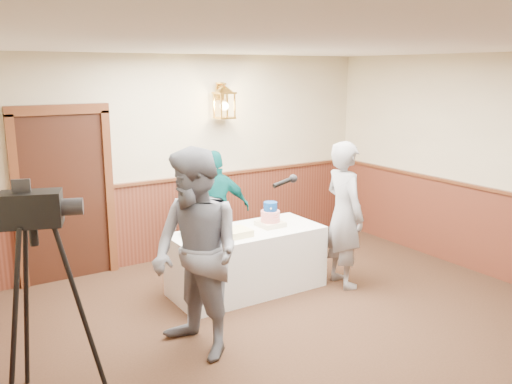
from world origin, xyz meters
TOP-DOWN VIEW (x-y plane):
  - ground at (0.00, 0.00)m, footprint 7.00×7.00m
  - room_shell at (-0.05, 0.45)m, footprint 6.02×7.02m
  - display_table at (0.09, 1.90)m, footprint 1.80×0.80m
  - tiered_cake at (0.42, 1.90)m, footprint 0.29×0.29m
  - sheet_cake_yellow at (-0.16, 1.78)m, footprint 0.38×0.30m
  - sheet_cake_green at (-0.51, 2.06)m, footprint 0.32×0.27m
  - interviewer at (-1.06, 0.89)m, footprint 1.62×1.07m
  - baker at (1.18, 1.44)m, footprint 0.51×0.70m
  - assistant_p at (0.12, 2.73)m, footprint 0.98×0.52m
  - tv_camera_rig at (-2.43, 0.76)m, footprint 0.68×0.64m

SIDE VIEW (x-z plane):
  - ground at x=0.00m, z-range 0.00..0.00m
  - display_table at x=0.09m, z-range 0.00..0.75m
  - tv_camera_rig at x=-2.43m, z-range -0.09..1.65m
  - sheet_cake_green at x=-0.51m, z-range 0.75..0.81m
  - sheet_cake_yellow at x=-0.16m, z-range 0.75..0.83m
  - assistant_p at x=0.12m, z-range 0.00..1.59m
  - tiered_cake at x=0.42m, z-range 0.72..1.02m
  - baker at x=1.18m, z-range 0.00..1.78m
  - interviewer at x=-1.06m, z-range 0.00..1.93m
  - room_shell at x=-0.05m, z-range 0.12..2.93m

